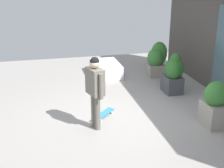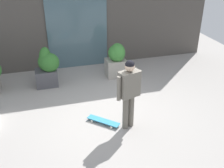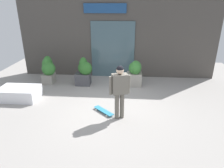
% 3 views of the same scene
% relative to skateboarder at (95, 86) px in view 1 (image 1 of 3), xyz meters
% --- Properties ---
extents(ground_plane, '(12.00, 12.00, 0.00)m').
position_rel_skateboarder_xyz_m(ground_plane, '(-0.28, 0.57, -1.02)').
color(ground_plane, '#9E9993').
extents(skateboarder, '(0.60, 0.38, 1.67)m').
position_rel_skateboarder_xyz_m(skateboarder, '(0.00, 0.00, 0.00)').
color(skateboarder, '#666056').
rests_on(skateboarder, ground_plane).
extents(skateboard, '(0.71, 0.69, 0.08)m').
position_rel_skateboarder_xyz_m(skateboard, '(-0.52, 0.28, -0.96)').
color(skateboard, teal).
rests_on(skateboard, ground_plane).
extents(planter_box_left, '(0.62, 0.59, 1.09)m').
position_rel_skateboarder_xyz_m(planter_box_left, '(0.52, 2.66, -0.42)').
color(planter_box_left, gray).
rests_on(planter_box_left, ground_plane).
extents(planter_box_right, '(0.72, 0.56, 1.20)m').
position_rel_skateboarder_xyz_m(planter_box_right, '(-1.60, 2.59, -0.39)').
color(planter_box_right, '#47474C').
rests_on(planter_box_right, ground_plane).
extents(planter_box_mid, '(0.60, 0.70, 1.18)m').
position_rel_skateboarder_xyz_m(planter_box_mid, '(-3.19, 2.70, -0.39)').
color(planter_box_mid, gray).
rests_on(planter_box_mid, ground_plane).
extents(snow_ledge, '(1.38, 0.90, 0.44)m').
position_rel_skateboarder_xyz_m(snow_ledge, '(-3.69, 1.04, -0.80)').
color(snow_ledge, white).
rests_on(snow_ledge, ground_plane).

